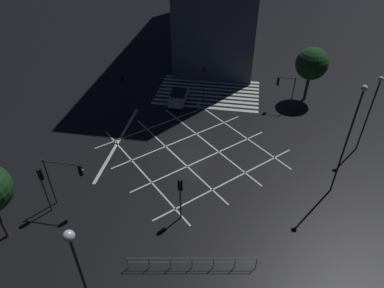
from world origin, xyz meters
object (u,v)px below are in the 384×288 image
at_px(traffic_light_median_north, 180,191).
at_px(street_lamp_west, 350,130).
at_px(traffic_light_sw_main, 285,85).
at_px(traffic_light_se_cross, 124,79).
at_px(street_tree_near, 312,64).
at_px(street_lamp_far, 372,105).
at_px(waiting_car, 179,96).
at_px(traffic_light_ne_main, 66,174).
at_px(traffic_light_ne_cross, 43,181).
at_px(street_lamp_east, 85,284).
at_px(traffic_light_median_south, 204,78).

bearing_deg(traffic_light_median_north, street_lamp_west, -67.23).
bearing_deg(traffic_light_sw_main, traffic_light_se_cross, 3.37).
height_order(traffic_light_median_north, street_tree_near, street_tree_near).
xyz_separation_m(street_lamp_far, waiting_car, (18.31, -6.12, -4.17)).
relative_size(street_lamp_far, waiting_car, 1.80).
xyz_separation_m(traffic_light_ne_main, traffic_light_sw_main, (-16.27, -17.76, -0.47)).
height_order(traffic_light_ne_cross, street_lamp_east, street_lamp_east).
distance_m(traffic_light_sw_main, street_lamp_east, 29.27).
height_order(traffic_light_median_north, traffic_light_se_cross, traffic_light_median_north).
xyz_separation_m(traffic_light_ne_cross, traffic_light_median_south, (-9.05, -18.26, 0.13)).
bearing_deg(street_lamp_west, traffic_light_ne_cross, 15.05).
xyz_separation_m(traffic_light_se_cross, street_lamp_far, (-24.42, 5.49, 2.21)).
relative_size(traffic_light_ne_cross, street_tree_near, 0.65).
height_order(traffic_light_median_north, street_lamp_far, street_lamp_far).
bearing_deg(street_lamp_west, traffic_light_median_north, 22.77).
bearing_deg(waiting_car, street_lamp_far, 71.52).
distance_m(traffic_light_ne_main, traffic_light_sw_main, 24.09).
relative_size(traffic_light_median_north, street_tree_near, 0.60).
height_order(traffic_light_median_north, street_lamp_east, street_lamp_east).
bearing_deg(street_tree_near, traffic_light_median_south, 12.95).
xyz_separation_m(street_lamp_east, street_tree_near, (-12.81, -29.71, -1.92)).
distance_m(traffic_light_median_north, waiting_car, 17.62).
distance_m(traffic_light_ne_main, traffic_light_ne_cross, 1.71).
bearing_deg(traffic_light_se_cross, traffic_light_ne_cross, -0.34).
relative_size(traffic_light_median_north, street_lamp_west, 0.39).
bearing_deg(street_tree_near, traffic_light_sw_main, 41.44).
bearing_deg(traffic_light_se_cross, traffic_light_median_north, 30.59).
xyz_separation_m(traffic_light_ne_cross, waiting_car, (-6.22, -18.04, -2.28)).
xyz_separation_m(traffic_light_ne_main, street_tree_near, (-19.04, -20.21, 1.17)).
xyz_separation_m(traffic_light_se_cross, waiting_car, (-6.11, -0.63, -1.96)).
bearing_deg(street_lamp_west, street_tree_near, -87.27).
bearing_deg(street_lamp_east, traffic_light_ne_cross, -48.65).
bearing_deg(waiting_car, street_lamp_west, 50.72).
height_order(traffic_light_sw_main, street_lamp_far, street_lamp_far).
height_order(traffic_light_sw_main, waiting_car, traffic_light_sw_main).
bearing_deg(traffic_light_ne_main, traffic_light_ne_cross, -155.26).
bearing_deg(traffic_light_ne_cross, traffic_light_sw_main, -43.94).
bearing_deg(street_lamp_east, street_lamp_west, -132.97).
bearing_deg(traffic_light_ne_cross, street_lamp_east, -138.65).
xyz_separation_m(traffic_light_median_north, street_lamp_west, (-11.43, -4.80, 3.23)).
relative_size(traffic_light_ne_cross, traffic_light_se_cross, 1.14).
distance_m(traffic_light_ne_main, traffic_light_median_south, 19.11).
bearing_deg(waiting_car, traffic_light_median_north, 11.99).
height_order(traffic_light_sw_main, street_lamp_west, street_lamp_west).
height_order(traffic_light_ne_cross, traffic_light_median_south, traffic_light_median_south).
distance_m(street_lamp_east, street_lamp_west, 19.86).
bearing_deg(street_lamp_west, traffic_light_median_south, -45.71).
relative_size(traffic_light_sw_main, traffic_light_se_cross, 1.07).
distance_m(traffic_light_median_north, street_lamp_far, 18.46).
distance_m(traffic_light_ne_main, street_lamp_west, 20.56).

